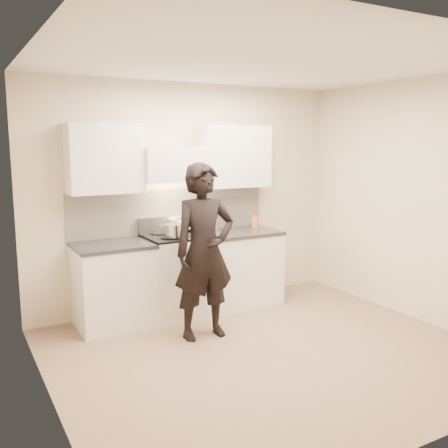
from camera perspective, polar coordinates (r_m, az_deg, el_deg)
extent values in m
plane|color=#8B6D51|center=(4.98, 5.13, -14.36)|extent=(4.00, 4.00, 0.00)
cube|color=beige|center=(6.12, -3.95, 3.22)|extent=(4.00, 0.04, 2.70)
cube|color=beige|center=(3.34, 22.64, -2.56)|extent=(4.00, 0.04, 2.70)
cube|color=beige|center=(3.86, -19.92, -0.89)|extent=(0.04, 3.50, 2.70)
cube|color=beige|center=(5.97, 21.42, 2.44)|extent=(0.04, 3.50, 2.70)
cube|color=silver|center=(4.62, 5.64, 17.90)|extent=(4.00, 3.50, 0.02)
cube|color=silver|center=(6.03, -6.04, 1.51)|extent=(2.50, 0.02, 0.53)
cube|color=#A9A8AC|center=(6.00, -6.31, -0.03)|extent=(0.76, 0.08, 0.20)
cube|color=silver|center=(5.79, -5.85, 6.81)|extent=(0.76, 0.40, 0.40)
cylinder|color=#BCBCBC|center=(5.63, -5.09, 4.92)|extent=(0.66, 0.02, 0.02)
cube|color=silver|center=(6.19, 1.14, 7.71)|extent=(0.90, 0.33, 0.75)
cube|color=silver|center=(5.56, -13.47, 7.28)|extent=(0.80, 0.33, 0.75)
cube|color=beige|center=(6.19, -2.74, 0.96)|extent=(0.08, 0.01, 0.12)
cube|color=silver|center=(5.87, -5.16, -5.91)|extent=(0.76, 0.65, 0.92)
cube|color=black|center=(5.77, -5.22, -1.38)|extent=(0.76, 0.65, 0.02)
cube|color=#A8A8B7|center=(5.94, -4.29, -0.92)|extent=(0.36, 0.34, 0.01)
cylinder|color=#BCBCBC|center=(5.53, -3.96, -3.42)|extent=(0.62, 0.02, 0.02)
cylinder|color=black|center=(5.56, -6.29, -1.59)|extent=(0.18, 0.18, 0.01)
cylinder|color=black|center=(5.70, -2.96, -1.27)|extent=(0.18, 0.18, 0.01)
cylinder|color=black|center=(5.83, -7.44, -1.10)|extent=(0.18, 0.18, 0.01)
cylinder|color=black|center=(5.97, -4.23, -0.81)|extent=(0.18, 0.18, 0.01)
cube|color=silver|center=(6.25, 1.84, -5.13)|extent=(0.90, 0.65, 0.88)
cube|color=black|center=(6.15, 1.86, -0.98)|extent=(0.92, 0.67, 0.04)
cube|color=silver|center=(5.62, -12.49, -7.01)|extent=(0.80, 0.65, 0.88)
cube|color=black|center=(5.51, -12.66, -2.41)|extent=(0.82, 0.67, 0.04)
ellipsoid|color=#BCBCBC|center=(5.92, -4.61, 0.01)|extent=(0.31, 0.31, 0.17)
torus|color=#BCBCBC|center=(5.91, -4.62, 0.39)|extent=(0.32, 0.32, 0.01)
ellipsoid|color=beige|center=(5.92, -4.61, -0.07)|extent=(0.18, 0.18, 0.08)
cylinder|color=silver|center=(5.78, -4.51, 0.71)|extent=(0.09, 0.22, 0.17)
cylinder|color=#BCBCBC|center=(5.57, -5.69, -0.72)|extent=(0.27, 0.27, 0.14)
cube|color=#BCBCBC|center=(5.55, -7.04, -0.22)|extent=(0.05, 0.03, 0.01)
cube|color=#BCBCBC|center=(5.58, -4.37, -0.13)|extent=(0.05, 0.03, 0.01)
cylinder|color=#A9A8AC|center=(6.19, -1.25, 0.20)|extent=(0.14, 0.14, 0.19)
cylinder|color=black|center=(6.18, -0.96, 1.09)|extent=(0.02, 0.02, 0.34)
cylinder|color=silver|center=(6.20, -1.08, 1.12)|extent=(0.02, 0.02, 0.34)
cylinder|color=#A9A8AC|center=(6.21, -1.30, 1.13)|extent=(0.02, 0.02, 0.34)
cylinder|color=black|center=(6.20, -1.49, 1.11)|extent=(0.02, 0.02, 0.34)
cylinder|color=#A9A8AC|center=(6.17, -1.54, 1.08)|extent=(0.02, 0.02, 0.34)
cylinder|color=silver|center=(6.15, -1.42, 1.05)|extent=(0.02, 0.02, 0.34)
cylinder|color=black|center=(6.15, -1.20, 1.04)|extent=(0.02, 0.02, 0.34)
cylinder|color=#A9A8AC|center=(6.16, -1.01, 1.06)|extent=(0.02, 0.02, 0.34)
cylinder|color=orange|center=(6.23, -1.00, -0.30)|extent=(0.04, 0.04, 0.08)
cylinder|color=#B72C08|center=(6.22, -1.00, 0.18)|extent=(0.05, 0.05, 0.03)
cylinder|color=#C57725|center=(6.38, 3.56, 0.25)|extent=(0.09, 0.09, 0.15)
imported|color=black|center=(5.08, -2.26, -3.17)|extent=(0.67, 0.45, 1.80)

